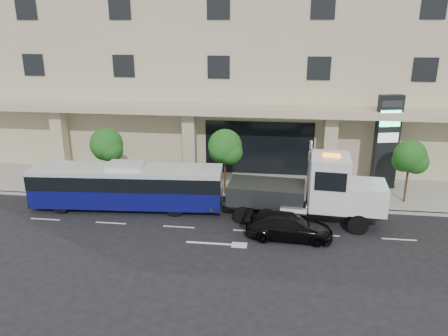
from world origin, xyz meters
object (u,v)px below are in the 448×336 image
object	(u,v)px
black_sedan	(289,226)
signage_pylon	(387,142)
tow_truck	(313,192)
city_bus	(127,186)

from	to	relation	value
black_sedan	signage_pylon	world-z (taller)	signage_pylon
black_sedan	signage_pylon	xyz separation A→B (m)	(6.46, 8.06, 2.73)
tow_truck	signage_pylon	distance (m)	7.93
city_bus	black_sedan	distance (m)	10.24
city_bus	black_sedan	bearing A→B (deg)	-19.46
tow_truck	signage_pylon	size ratio (longest dim) A/B	1.56
signage_pylon	black_sedan	bearing A→B (deg)	-142.27
city_bus	signage_pylon	bearing A→B (deg)	14.21
tow_truck	signage_pylon	world-z (taller)	signage_pylon
black_sedan	city_bus	bearing A→B (deg)	75.95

